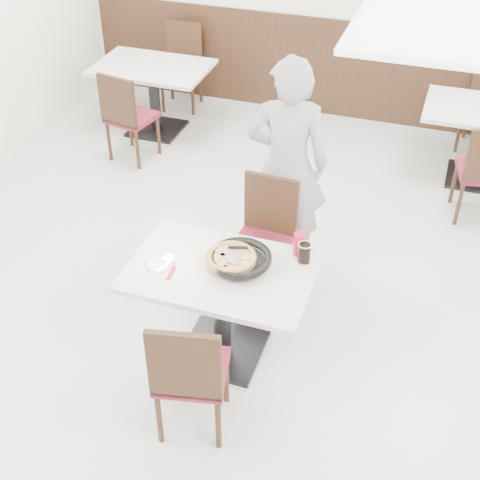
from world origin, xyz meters
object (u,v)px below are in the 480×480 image
(bg_table_left, at_px, (155,99))
(chair_far, at_px, (262,243))
(side_plate, at_px, (159,264))
(red_cup, at_px, (299,244))
(diner_person, at_px, (287,166))
(main_table, at_px, (222,312))
(pizza_pan, at_px, (240,261))
(cola_glass, at_px, (304,253))
(bg_chair_left_near, at_px, (131,115))
(pizza, at_px, (231,259))
(bg_chair_left_far, at_px, (181,68))
(chair_near, at_px, (192,369))

(bg_table_left, bearing_deg, chair_far, -49.51)
(side_plate, distance_m, red_cup, 0.93)
(chair_far, bearing_deg, diner_person, -91.48)
(main_table, distance_m, chair_far, 0.71)
(pizza_pan, bearing_deg, cola_glass, 26.33)
(pizza_pan, height_order, bg_chair_left_near, bg_chair_left_near)
(pizza_pan, height_order, side_plate, pizza_pan)
(pizza, xyz_separation_m, bg_chair_left_near, (-1.87, 2.28, -0.34))
(pizza_pan, xyz_separation_m, diner_person, (-0.00, 1.12, 0.09))
(main_table, distance_m, pizza_pan, 0.44)
(pizza, xyz_separation_m, side_plate, (-0.44, -0.14, -0.05))
(main_table, height_order, cola_glass, cola_glass)
(pizza, bearing_deg, bg_table_left, 123.35)
(bg_table_left, bearing_deg, main_table, -57.80)
(bg_chair_left_near, bearing_deg, cola_glass, -30.98)
(bg_chair_left_far, bearing_deg, chair_far, 116.21)
(pizza_pan, bearing_deg, chair_far, 94.10)
(side_plate, height_order, bg_table_left, side_plate)
(pizza_pan, height_order, diner_person, diner_person)
(chair_far, xyz_separation_m, side_plate, (-0.45, -0.79, 0.28))
(bg_chair_left_far, bearing_deg, diner_person, 121.89)
(red_cup, relative_size, bg_chair_left_near, 0.17)
(red_cup, height_order, diner_person, diner_person)
(pizza, xyz_separation_m, diner_person, (0.05, 1.15, 0.07))
(pizza, xyz_separation_m, cola_glass, (0.43, 0.21, 0.00))
(chair_near, height_order, bg_chair_left_far, same)
(cola_glass, xyz_separation_m, red_cup, (-0.05, 0.07, 0.02))
(chair_near, distance_m, bg_table_left, 4.04)
(pizza, xyz_separation_m, bg_table_left, (-1.91, 2.90, -0.44))
(chair_far, height_order, diner_person, diner_person)
(main_table, height_order, diner_person, diner_person)
(side_plate, height_order, bg_chair_left_far, bg_chair_left_far)
(cola_glass, height_order, diner_person, diner_person)
(side_plate, xyz_separation_m, red_cup, (0.83, 0.42, 0.07))
(main_table, xyz_separation_m, diner_person, (0.10, 1.19, 0.50))
(chair_far, xyz_separation_m, red_cup, (0.37, -0.38, 0.35))
(pizza_pan, distance_m, diner_person, 1.13)
(bg_chair_left_near, bearing_deg, red_cup, -30.66)
(chair_far, distance_m, pizza_pan, 0.71)
(pizza_pan, relative_size, cola_glass, 2.50)
(pizza_pan, xyz_separation_m, pizza, (-0.06, -0.02, 0.02))
(cola_glass, xyz_separation_m, bg_table_left, (-2.34, 2.69, -0.44))
(main_table, height_order, red_cup, red_cup)
(chair_far, bearing_deg, bg_chair_left_near, -37.48)
(red_cup, distance_m, bg_chair_left_far, 3.98)
(cola_glass, xyz_separation_m, bg_chair_left_near, (-2.30, 2.07, -0.34))
(chair_near, relative_size, bg_table_left, 0.79)
(cola_glass, bearing_deg, main_table, -152.06)
(pizza, distance_m, side_plate, 0.47)
(chair_near, distance_m, pizza, 0.75)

